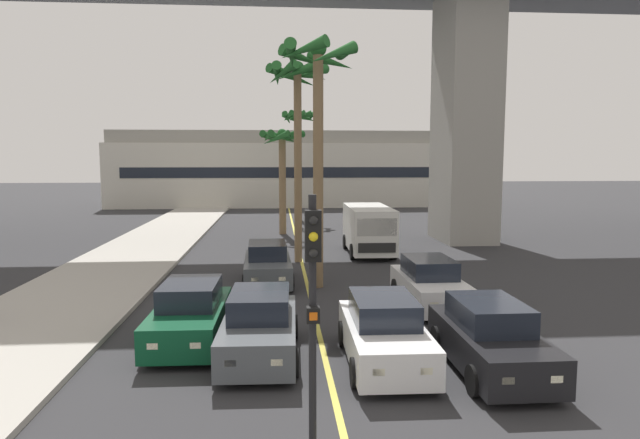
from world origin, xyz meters
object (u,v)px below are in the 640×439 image
car_queue_second (190,315)px  palm_tree_farthest_median (318,94)px  palm_tree_far_median (299,133)px  car_queue_third (430,284)px  traffic_light_median_near (313,294)px  palm_tree_mid_median (298,98)px  palm_tree_near_median (282,150)px  car_queue_fifth (260,327)px  car_queue_fourth (490,339)px  delivery_van (368,228)px  car_queue_front (268,265)px  car_queue_sixth (384,333)px

car_queue_second → palm_tree_farthest_median: (3.73, 5.86, 6.30)m
palm_tree_far_median → palm_tree_farthest_median: palm_tree_farthest_median is taller
car_queue_third → traffic_light_median_near: (-4.33, -8.79, 1.99)m
car_queue_second → palm_tree_mid_median: (3.20, 10.91, 6.67)m
palm_tree_far_median → palm_tree_near_median: bearing=-100.3°
car_queue_fifth → palm_tree_farthest_median: (1.92, 7.01, 6.30)m
car_queue_fourth → delivery_van: delivery_van is taller
car_queue_third → car_queue_fifth: same height
car_queue_second → palm_tree_farthest_median: palm_tree_farthest_median is taller
traffic_light_median_near → palm_tree_mid_median: palm_tree_mid_median is taller
palm_tree_near_median → car_queue_third: bearing=-75.4°
delivery_van → palm_tree_mid_median: bearing=-153.6°
palm_tree_far_median → palm_tree_farthest_median: bearing=-90.5°
car_queue_fifth → palm_tree_near_median: size_ratio=0.63×
car_queue_fourth → palm_tree_far_median: 30.82m
car_queue_second → palm_tree_far_median: (3.94, 27.68, 5.89)m
car_queue_fourth → palm_tree_far_median: palm_tree_far_median is taller
traffic_light_median_near → palm_tree_far_median: size_ratio=0.50×
palm_tree_near_median → palm_tree_far_median: size_ratio=0.78×
car_queue_fifth → palm_tree_mid_median: bearing=83.4°
car_queue_third → delivery_van: size_ratio=0.78×
car_queue_third → traffic_light_median_near: bearing=-116.2°
car_queue_front → car_queue_fifth: same height
car_queue_front → palm_tree_far_median: palm_tree_far_median is taller
palm_tree_farthest_median → car_queue_fourth: bearing=-68.6°
car_queue_front → car_queue_third: same height
car_queue_third → palm_tree_far_median: size_ratio=0.49×
car_queue_sixth → traffic_light_median_near: traffic_light_median_near is taller
car_queue_front → car_queue_sixth: size_ratio=1.00×
car_queue_second → car_queue_sixth: (4.69, -1.84, 0.00)m
car_queue_sixth → traffic_light_median_near: (-1.91, -4.06, 1.99)m
car_queue_fifth → car_queue_sixth: (2.87, -0.69, 0.00)m
car_queue_third → car_queue_sixth: size_ratio=0.99×
car_queue_third → car_queue_fourth: same height
car_queue_fifth → palm_tree_mid_median: palm_tree_mid_median is taller
car_queue_third → car_queue_sixth: same height
car_queue_fourth → traffic_light_median_near: traffic_light_median_near is taller
car_queue_front → car_queue_second: 6.82m
car_queue_sixth → palm_tree_farthest_median: size_ratio=0.46×
car_queue_front → delivery_van: bearing=51.4°
car_queue_fourth → car_queue_sixth: (-2.29, 0.58, 0.00)m
delivery_van → car_queue_third: bearing=-88.0°
car_queue_sixth → delivery_van: delivery_van is taller
car_queue_fifth → palm_tree_near_median: (0.78, 21.40, 4.53)m
delivery_van → palm_tree_near_median: 9.51m
car_queue_front → palm_tree_near_median: (0.72, 13.70, 4.53)m
car_queue_front → palm_tree_far_median: size_ratio=0.50×
palm_tree_mid_median → delivery_van: bearing=26.4°
palm_tree_farthest_median → delivery_van: bearing=66.1°
car_queue_third → delivery_van: bearing=92.0°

